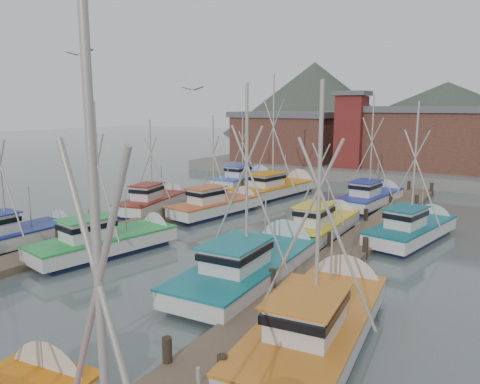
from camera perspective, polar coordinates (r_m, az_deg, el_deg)
The scene contains 21 objects.
ground at distance 25.38m, azimuth -6.22°, elevation -8.23°, with size 260.00×260.00×0.00m, color #465453.
dock_left at distance 32.64m, azimuth -11.76°, elevation -3.77°, with size 2.30×46.00×1.50m.
dock_right at distance 25.60m, azimuth 12.20°, elevation -7.74°, with size 2.30×46.00×1.50m.
quay at distance 58.44m, azimuth 16.25°, elevation 2.64°, with size 44.00×16.00×1.20m, color gray.
shed_left at distance 59.97m, azimuth 5.66°, elevation 6.79°, with size 12.72×8.48×6.20m.
shed_center at distance 56.85m, azimuth 22.34°, elevation 6.22°, with size 14.84×9.54×6.90m.
lookout_tower at distance 54.74m, azimuth 13.38°, elevation 7.49°, with size 3.60×3.60×8.50m.
distant_hills at distance 144.52m, azimuth 20.16°, elevation 6.58°, with size 175.00×140.00×42.00m.
boat_4 at distance 27.18m, azimuth -15.29°, elevation -5.77°, with size 4.35×9.05×9.08m.
boat_5 at distance 22.44m, azimuth 1.79°, elevation -8.84°, with size 4.12×10.58×10.07m.
boat_6 at distance 30.05m, azimuth -25.47°, elevation -4.88°, with size 3.48×8.43×8.53m.
boat_7 at distance 17.29m, azimuth 9.90°, elevation -15.09°, with size 4.05×10.21×9.83m.
boat_8 at distance 35.52m, azimuth -2.47°, elevation -1.63°, with size 3.98×8.73×8.10m.
boat_9 at distance 30.11m, azimuth 10.03°, elevation -3.99°, with size 3.26×8.71×8.01m.
boat_10 at distance 37.57m, azimuth -10.14°, elevation -1.12°, with size 3.93×8.46×7.74m.
boat_11 at distance 30.60m, azimuth 20.53°, elevation -4.26°, with size 4.23×8.84×9.09m.
boat_12 at distance 43.13m, azimuth 4.63°, elevation 0.51°, with size 4.73×10.68×11.88m.
boat_13 at distance 39.94m, azimuth 15.82°, elevation -0.66°, with size 3.85×9.04×9.74m.
boat_14 at distance 48.55m, azimuth 0.74°, elevation 1.64°, with size 3.23×8.78×7.69m.
gull_near at distance 18.95m, azimuth -19.00°, elevation 15.65°, with size 1.55×0.64×0.24m.
gull_far at distance 26.21m, azimuth -5.77°, elevation 12.39°, with size 1.55×0.65×0.24m.
Camera 1 is at (14.64, -19.08, 8.09)m, focal length 35.00 mm.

